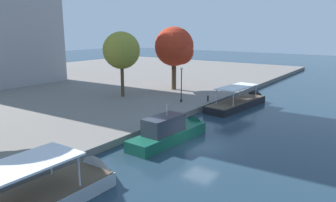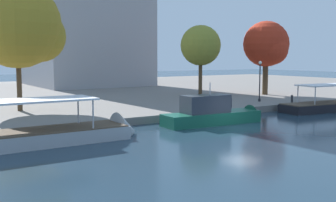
# 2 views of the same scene
# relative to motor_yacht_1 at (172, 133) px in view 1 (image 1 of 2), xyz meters

# --- Properties ---
(ground_plane) EXTENTS (220.00, 220.00, 0.00)m
(ground_plane) POSITION_rel_motor_yacht_1_xyz_m (0.05, -2.87, -0.63)
(ground_plane) COLOR #1E3342
(motor_yacht_1) EXTENTS (9.46, 2.64, 4.13)m
(motor_yacht_1) POSITION_rel_motor_yacht_1_xyz_m (0.00, 0.00, 0.00)
(motor_yacht_1) COLOR #14513D
(motor_yacht_1) RESTS_ON ground_plane
(tour_boat_2) EXTENTS (11.69, 3.72, 3.74)m
(tour_boat_2) POSITION_rel_motor_yacht_1_xyz_m (15.39, 0.24, -0.34)
(tour_boat_2) COLOR black
(tour_boat_2) RESTS_ON ground_plane
(mooring_bollard_0) EXTENTS (0.25, 0.25, 0.78)m
(mooring_bollard_0) POSITION_rel_motor_yacht_1_xyz_m (13.00, 3.55, 0.42)
(mooring_bollard_0) COLOR #2D2D33
(mooring_bollard_0) RESTS_ON dock_promenade
(lamp_post) EXTENTS (0.35, 0.35, 4.29)m
(lamp_post) POSITION_rel_motor_yacht_1_xyz_m (10.82, 6.07, 2.43)
(lamp_post) COLOR black
(lamp_post) RESTS_ON dock_promenade
(tree_0) EXTENTS (5.68, 5.88, 9.17)m
(tree_0) POSITION_rel_motor_yacht_1_xyz_m (17.39, 11.32, 6.20)
(tree_0) COLOR #4C3823
(tree_0) RESTS_ON dock_promenade
(tree_2) EXTENTS (4.86, 5.13, 8.51)m
(tree_2) POSITION_rel_motor_yacht_1_xyz_m (9.25, 14.57, 6.04)
(tree_2) COLOR #4C3823
(tree_2) RESTS_ON dock_promenade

